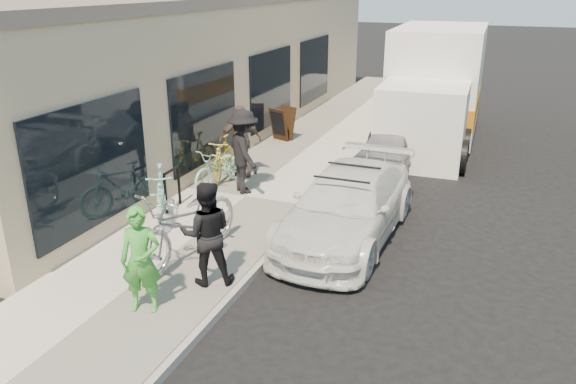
% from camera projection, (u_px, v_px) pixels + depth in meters
% --- Properties ---
extents(ground, '(120.00, 120.00, 0.00)m').
position_uv_depth(ground, '(278.00, 282.00, 9.14)').
color(ground, black).
rests_on(ground, ground).
extents(sidewalk, '(3.00, 34.00, 0.15)m').
position_uv_depth(sidewalk, '(246.00, 199.00, 12.41)').
color(sidewalk, '#B9B4A7').
rests_on(sidewalk, ground).
extents(curb, '(0.12, 34.00, 0.13)m').
position_uv_depth(curb, '(312.00, 209.00, 11.89)').
color(curb, gray).
rests_on(curb, ground).
extents(storefront, '(3.60, 20.00, 4.22)m').
position_uv_depth(storefront, '(218.00, 67.00, 17.14)').
color(storefront, tan).
rests_on(storefront, ground).
extents(bike_rack, '(0.08, 0.61, 0.86)m').
position_uv_depth(bike_rack, '(172.00, 185.00, 11.55)').
color(bike_rack, black).
rests_on(bike_rack, sidewalk).
extents(sandwich_board, '(0.75, 0.76, 0.97)m').
position_uv_depth(sandwich_board, '(282.00, 124.00, 16.58)').
color(sandwich_board, black).
rests_on(sandwich_board, sidewalk).
extents(sedan_white, '(1.98, 4.54, 1.34)m').
position_uv_depth(sedan_white, '(347.00, 206.00, 10.53)').
color(sedan_white, silver).
rests_on(sedan_white, ground).
extents(sedan_silver, '(1.63, 3.39, 1.12)m').
position_uv_depth(sedan_silver, '(389.00, 150.00, 14.33)').
color(sedan_silver, '#99999E').
rests_on(sedan_silver, ground).
extents(moving_truck, '(2.70, 6.81, 3.31)m').
position_uv_depth(moving_truck, '(434.00, 91.00, 16.96)').
color(moving_truck, white).
rests_on(moving_truck, ground).
extents(tandem_bike, '(1.30, 2.64, 1.33)m').
position_uv_depth(tandem_bike, '(188.00, 224.00, 9.34)').
color(tandem_bike, silver).
rests_on(tandem_bike, sidewalk).
extents(woman_rider, '(0.67, 0.55, 1.58)m').
position_uv_depth(woman_rider, '(141.00, 260.00, 7.86)').
color(woman_rider, green).
rests_on(woman_rider, sidewalk).
extents(man_standing, '(1.02, 0.95, 1.67)m').
position_uv_depth(man_standing, '(207.00, 234.00, 8.58)').
color(man_standing, black).
rests_on(man_standing, sidewalk).
extents(cruiser_bike_a, '(1.36, 1.77, 1.06)m').
position_uv_depth(cruiser_bike_a, '(161.00, 194.00, 11.01)').
color(cruiser_bike_a, '#8CD1BF').
rests_on(cruiser_bike_a, sidewalk).
extents(cruiser_bike_b, '(0.94, 1.82, 0.91)m').
position_uv_depth(cruiser_bike_b, '(221.00, 167.00, 12.84)').
color(cruiser_bike_b, '#8CD1BF').
rests_on(cruiser_bike_b, sidewalk).
extents(cruiser_bike_c, '(0.79, 1.72, 1.00)m').
position_uv_depth(cruiser_bike_c, '(223.00, 157.00, 13.40)').
color(cruiser_bike_c, gold).
rests_on(cruiser_bike_c, sidewalk).
extents(bystander_a, '(1.35, 1.34, 1.87)m').
position_uv_depth(bystander_a, '(244.00, 152.00, 12.33)').
color(bystander_a, black).
rests_on(bystander_a, sidewalk).
extents(bystander_b, '(1.08, 0.95, 1.75)m').
position_uv_depth(bystander_b, '(240.00, 141.00, 13.38)').
color(bystander_b, brown).
rests_on(bystander_b, sidewalk).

